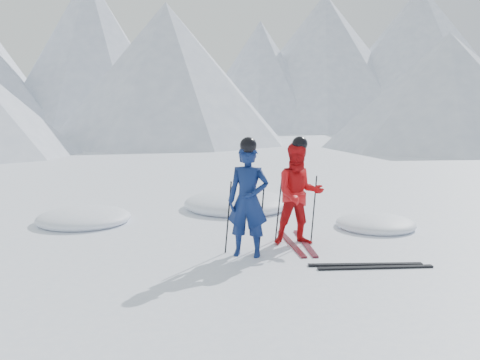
{
  "coord_description": "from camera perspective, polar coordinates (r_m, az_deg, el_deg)",
  "views": [
    {
      "loc": [
        -2.5,
        -7.96,
        2.31
      ],
      "look_at": [
        -1.69,
        0.5,
        1.1
      ],
      "focal_mm": 38.0,
      "sensor_mm": 36.0,
      "label": 1
    }
  ],
  "objects": [
    {
      "name": "ground",
      "position": [
        8.66,
        11.6,
        -7.54
      ],
      "size": [
        160.0,
        160.0,
        0.0
      ],
      "primitive_type": "plane",
      "color": "white",
      "rests_on": "ground"
    },
    {
      "name": "mountain_range",
      "position": [
        44.26,
        5.36,
        13.81
      ],
      "size": [
        106.15,
        62.94,
        15.53
      ],
      "color": "#B2BCD1",
      "rests_on": "ground"
    },
    {
      "name": "skier_blue",
      "position": [
        7.89,
        0.91,
        -2.34
      ],
      "size": [
        0.74,
        0.59,
        1.76
      ],
      "primitive_type": "imported",
      "rotation": [
        0.0,
        0.0,
        -0.31
      ],
      "color": "#0D1E50",
      "rests_on": "ground"
    },
    {
      "name": "skier_red",
      "position": [
        8.63,
        6.64,
        -1.58
      ],
      "size": [
        0.85,
        0.67,
        1.73
      ],
      "primitive_type": "imported",
      "rotation": [
        0.0,
        0.0,
        0.01
      ],
      "color": "red",
      "rests_on": "ground"
    },
    {
      "name": "pole_blue_left",
      "position": [
        8.07,
        -1.33,
        -4.23
      ],
      "size": [
        0.12,
        0.08,
        1.17
      ],
      "primitive_type": "cylinder",
      "rotation": [
        0.05,
        0.08,
        0.0
      ],
      "color": "black",
      "rests_on": "ground"
    },
    {
      "name": "pole_blue_right",
      "position": [
        8.23,
        2.45,
        -4.0
      ],
      "size": [
        0.12,
        0.07,
        1.17
      ],
      "primitive_type": "cylinder",
      "rotation": [
        -0.04,
        0.08,
        0.0
      ],
      "color": "black",
      "rests_on": "ground"
    },
    {
      "name": "pole_red_left",
      "position": [
        8.87,
        4.37,
        -3.19
      ],
      "size": [
        0.12,
        0.09,
        1.15
      ],
      "primitive_type": "cylinder",
      "rotation": [
        0.06,
        0.08,
        0.0
      ],
      "color": "black",
      "rests_on": "ground"
    },
    {
      "name": "pole_red_right",
      "position": [
        8.89,
        8.3,
        -3.21
      ],
      "size": [
        0.12,
        0.08,
        1.15
      ],
      "primitive_type": "cylinder",
      "rotation": [
        -0.05,
        0.08,
        0.0
      ],
      "color": "black",
      "rests_on": "ground"
    },
    {
      "name": "ski_worn_left",
      "position": [
        8.79,
        5.77,
        -7.08
      ],
      "size": [
        0.17,
        1.7,
        0.03
      ],
      "primitive_type": "cube",
      "rotation": [
        0.0,
        0.0,
        0.05
      ],
      "color": "black",
      "rests_on": "ground"
    },
    {
      "name": "ski_worn_right",
      "position": [
        8.84,
        7.31,
        -7.01
      ],
      "size": [
        0.13,
        1.7,
        0.03
      ],
      "primitive_type": "cube",
      "rotation": [
        0.0,
        0.0,
        -0.02
      ],
      "color": "black",
      "rests_on": "ground"
    },
    {
      "name": "ski_loose_a",
      "position": [
        7.83,
        13.89,
        -9.2
      ],
      "size": [
        1.7,
        0.18,
        0.03
      ],
      "primitive_type": "cube",
      "rotation": [
        0.0,
        0.0,
        1.52
      ],
      "color": "black",
      "rests_on": "ground"
    },
    {
      "name": "ski_loose_b",
      "position": [
        7.73,
        14.97,
        -9.47
      ],
      "size": [
        1.7,
        0.12,
        0.03
      ],
      "primitive_type": "cube",
      "rotation": [
        0.0,
        0.0,
        1.55
      ],
      "color": "black",
      "rests_on": "ground"
    },
    {
      "name": "snow_lumps",
      "position": [
        11.16,
        -2.57,
        -3.85
      ],
      "size": [
        7.45,
        4.17,
        0.54
      ],
      "color": "white",
      "rests_on": "ground"
    }
  ]
}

